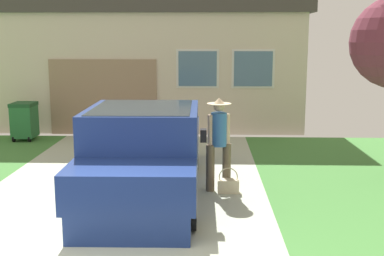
{
  "coord_description": "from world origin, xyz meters",
  "views": [
    {
      "loc": [
        1.52,
        -4.92,
        2.81
      ],
      "look_at": [
        1.24,
        3.61,
        1.24
      ],
      "focal_mm": 45.89,
      "sensor_mm": 36.0,
      "label": 1
    }
  ],
  "objects": [
    {
      "name": "wheeled_trash_bin",
      "position": [
        -3.59,
        8.38,
        0.57
      ],
      "size": [
        0.6,
        0.72,
        1.05
      ],
      "color": "#286B38",
      "rests_on": "ground"
    },
    {
      "name": "pickup_truck",
      "position": [
        0.39,
        3.58,
        0.74
      ],
      "size": [
        2.1,
        5.43,
        1.64
      ],
      "rotation": [
        0.0,
        0.0,
        3.16
      ],
      "color": "navy",
      "rests_on": "ground"
    },
    {
      "name": "house_with_garage",
      "position": [
        -0.55,
        12.24,
        2.24
      ],
      "size": [
        10.22,
        6.07,
        4.42
      ],
      "color": "beige",
      "rests_on": "ground"
    },
    {
      "name": "person_with_hat",
      "position": [
        1.72,
        3.95,
        0.95
      ],
      "size": [
        0.47,
        0.45,
        1.75
      ],
      "rotation": [
        0.0,
        0.0,
        -2.78
      ],
      "color": "brown",
      "rests_on": "ground"
    },
    {
      "name": "handbag",
      "position": [
        1.9,
        3.8,
        0.14
      ],
      "size": [
        0.39,
        0.21,
        0.47
      ],
      "color": "beige",
      "rests_on": "ground"
    }
  ]
}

